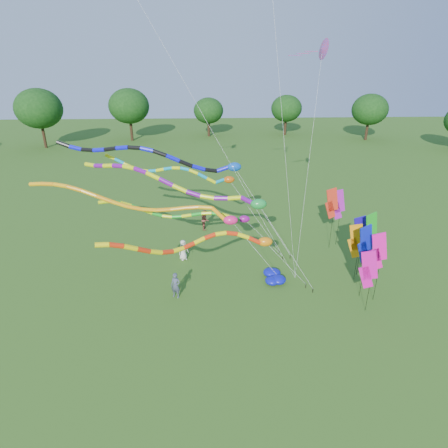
{
  "coord_description": "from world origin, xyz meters",
  "views": [
    {
      "loc": [
        -3.3,
        -17.32,
        13.83
      ],
      "look_at": [
        -2.35,
        3.0,
        4.8
      ],
      "focal_mm": 30.0,
      "sensor_mm": 36.0,
      "label": 1
    }
  ],
  "objects_px": {
    "person_a": "(183,250)",
    "person_b": "(176,285)",
    "tube_kite_orange": "(155,206)",
    "person_c": "(205,220)",
    "tube_kite_red": "(211,243)",
    "blue_nylon_heap": "(273,277)"
  },
  "relations": [
    {
      "from": "person_a",
      "to": "person_c",
      "type": "height_order",
      "value": "person_c"
    },
    {
      "from": "tube_kite_red",
      "to": "person_a",
      "type": "bearing_deg",
      "value": 88.31
    },
    {
      "from": "tube_kite_orange",
      "to": "person_c",
      "type": "height_order",
      "value": "tube_kite_orange"
    },
    {
      "from": "tube_kite_red",
      "to": "person_b",
      "type": "bearing_deg",
      "value": 126.52
    },
    {
      "from": "person_a",
      "to": "person_c",
      "type": "distance_m",
      "value": 5.65
    },
    {
      "from": "tube_kite_red",
      "to": "person_c",
      "type": "height_order",
      "value": "tube_kite_red"
    },
    {
      "from": "blue_nylon_heap",
      "to": "person_a",
      "type": "height_order",
      "value": "person_a"
    },
    {
      "from": "tube_kite_red",
      "to": "blue_nylon_heap",
      "type": "xyz_separation_m",
      "value": [
        4.2,
        3.19,
        -4.33
      ]
    },
    {
      "from": "tube_kite_orange",
      "to": "person_a",
      "type": "distance_m",
      "value": 5.0
    },
    {
      "from": "blue_nylon_heap",
      "to": "person_b",
      "type": "xyz_separation_m",
      "value": [
        -6.46,
        -1.66,
        0.63
      ]
    },
    {
      "from": "blue_nylon_heap",
      "to": "tube_kite_orange",
      "type": "bearing_deg",
      "value": 171.2
    },
    {
      "from": "person_a",
      "to": "person_b",
      "type": "bearing_deg",
      "value": -123.07
    },
    {
      "from": "blue_nylon_heap",
      "to": "person_b",
      "type": "height_order",
      "value": "person_b"
    },
    {
      "from": "tube_kite_red",
      "to": "person_b",
      "type": "xyz_separation_m",
      "value": [
        -2.26,
        1.53,
        -3.7
      ]
    },
    {
      "from": "tube_kite_red",
      "to": "person_a",
      "type": "height_order",
      "value": "tube_kite_red"
    },
    {
      "from": "person_a",
      "to": "person_c",
      "type": "bearing_deg",
      "value": 42.91
    },
    {
      "from": "tube_kite_red",
      "to": "person_c",
      "type": "relative_size",
      "value": 6.54
    },
    {
      "from": "tube_kite_orange",
      "to": "person_c",
      "type": "distance_m",
      "value": 9.09
    },
    {
      "from": "person_c",
      "to": "tube_kite_orange",
      "type": "bearing_deg",
      "value": 153.12
    },
    {
      "from": "person_b",
      "to": "person_c",
      "type": "xyz_separation_m",
      "value": [
        1.85,
        10.26,
        0.03
      ]
    },
    {
      "from": "tube_kite_orange",
      "to": "person_b",
      "type": "xyz_separation_m",
      "value": [
        1.34,
        -2.87,
        -4.26
      ]
    },
    {
      "from": "person_c",
      "to": "person_a",
      "type": "bearing_deg",
      "value": 159.75
    }
  ]
}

